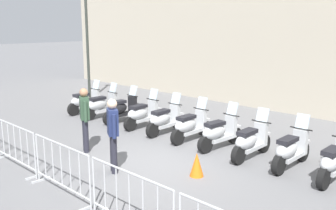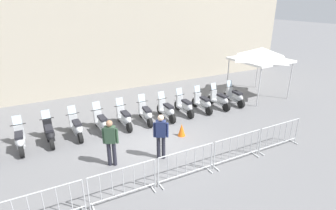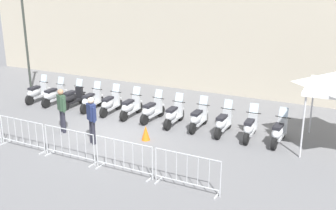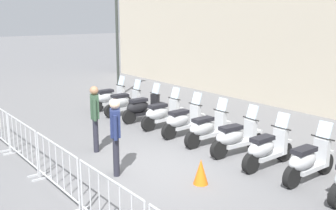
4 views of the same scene
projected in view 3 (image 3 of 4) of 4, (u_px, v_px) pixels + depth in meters
name	position (u px, v px, depth m)	size (l,w,h in m)	color
ground_plane	(112.00, 136.00, 15.21)	(120.00, 120.00, 0.00)	slate
motorcycle_0	(37.00, 93.00, 19.31)	(0.56, 1.72, 1.24)	black
motorcycle_1	(54.00, 95.00, 18.86)	(0.56, 1.72, 1.24)	black
motorcycle_2	(72.00, 98.00, 18.47)	(0.56, 1.72, 1.24)	black
motorcycle_3	(91.00, 101.00, 18.03)	(0.56, 1.72, 1.24)	black
motorcycle_4	(110.00, 104.00, 17.56)	(0.56, 1.72, 1.24)	black
motorcycle_5	(130.00, 107.00, 17.10)	(0.56, 1.72, 1.24)	black
motorcycle_6	(152.00, 111.00, 16.65)	(0.57, 1.73, 1.24)	black
motorcycle_7	(173.00, 115.00, 16.11)	(0.56, 1.72, 1.24)	black
motorcycle_8	(198.00, 118.00, 15.71)	(0.56, 1.72, 1.24)	black
motorcycle_9	(223.00, 123.00, 15.20)	(0.56, 1.72, 1.24)	black
motorcycle_10	(250.00, 128.00, 14.71)	(0.56, 1.72, 1.24)	black
motorcycle_11	(279.00, 132.00, 14.27)	(0.56, 1.73, 1.24)	black
barrier_segment_1	(22.00, 134.00, 13.94)	(2.02, 0.50, 1.07)	#B2B5B7
barrier_segment_2	(69.00, 145.00, 13.02)	(2.02, 0.50, 1.07)	#B2B5B7
barrier_segment_3	(124.00, 157.00, 12.10)	(2.02, 0.50, 1.07)	#B2B5B7
barrier_segment_4	(187.00, 172.00, 11.18)	(2.02, 0.50, 1.07)	#B2B5B7
street_lamp	(25.00, 29.00, 20.81)	(0.36, 0.36, 5.33)	#2D332D
officer_near_row_end	(92.00, 118.00, 14.20)	(0.48, 0.38, 1.73)	#23232D
officer_mid_plaza	(62.00, 108.00, 15.28)	(0.49, 0.37, 1.73)	#23232D
traffic_cone	(146.00, 133.00, 14.71)	(0.32, 0.32, 0.55)	orange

